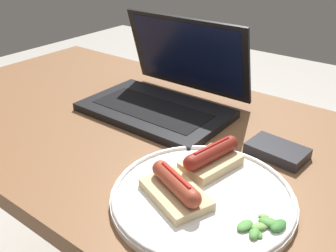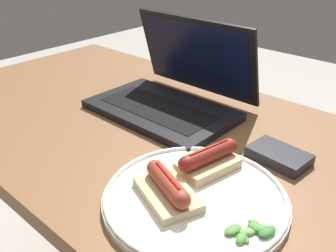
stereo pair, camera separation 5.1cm
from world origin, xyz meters
name	(u,v)px [view 2 (the right image)]	position (x,y,z in m)	size (l,w,h in m)	color
desk	(160,163)	(0.00, 0.00, 0.63)	(1.30, 0.66, 0.72)	brown
laptop	(172,94)	(-0.05, 0.10, 0.76)	(0.34, 0.26, 0.21)	black
plate	(195,197)	(0.21, -0.14, 0.73)	(0.30, 0.30, 0.02)	white
sausage_toast_left	(168,189)	(0.18, -0.17, 0.75)	(0.13, 0.11, 0.04)	#D6B784
sausage_toast_middle	(208,160)	(0.18, -0.07, 0.75)	(0.08, 0.13, 0.05)	#D6B784
salad_pile	(251,231)	(0.32, -0.16, 0.74)	(0.06, 0.06, 0.01)	#709E4C
external_drive	(279,156)	(0.25, 0.06, 0.73)	(0.11, 0.08, 0.02)	#232328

